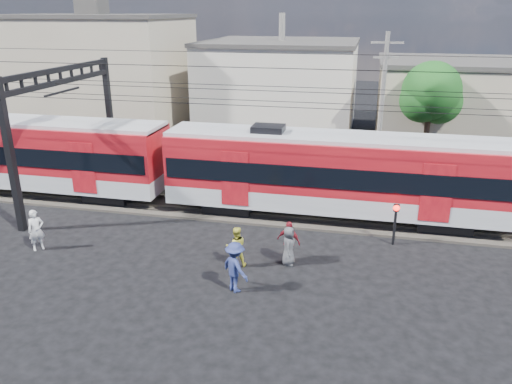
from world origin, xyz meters
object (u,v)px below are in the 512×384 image
at_px(pedestrian_c, 235,267).
at_px(crossing_signal, 396,217).
at_px(pedestrian_a, 36,230).
at_px(commuter_train, 339,172).

bearing_deg(pedestrian_c, crossing_signal, -101.67).
bearing_deg(pedestrian_c, pedestrian_a, 27.48).
relative_size(pedestrian_a, crossing_signal, 0.94).
relative_size(commuter_train, crossing_signal, 26.65).
relative_size(commuter_train, pedestrian_c, 26.32).
distance_m(pedestrian_a, pedestrian_c, 9.14).
height_order(pedestrian_a, pedestrian_c, pedestrian_c).
height_order(pedestrian_a, crossing_signal, crossing_signal).
height_order(commuter_train, pedestrian_c, commuter_train).
xyz_separation_m(commuter_train, pedestrian_c, (-3.11, -7.49, -1.45)).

